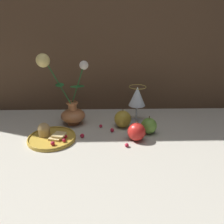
# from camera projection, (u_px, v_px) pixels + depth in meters

# --- Properties ---
(ground_plane) EXTENTS (2.40, 2.40, 0.00)m
(ground_plane) POSITION_uv_depth(u_px,v_px,m) (101.00, 132.00, 1.02)
(ground_plane) COLOR #B7B2A3
(ground_plane) RESTS_ON ground
(vase) EXTENTS (0.23, 0.12, 0.35)m
(vase) POSITION_uv_depth(u_px,v_px,m) (69.00, 104.00, 1.06)
(vase) COLOR #B77042
(vase) RESTS_ON ground_plane
(plate_with_pastries) EXTENTS (0.21, 0.21, 0.07)m
(plate_with_pastries) POSITION_uv_depth(u_px,v_px,m) (50.00, 136.00, 0.95)
(plate_with_pastries) COLOR gold
(plate_with_pastries) RESTS_ON ground_plane
(wine_glass) EXTENTS (0.08, 0.08, 0.19)m
(wine_glass) POSITION_uv_depth(u_px,v_px,m) (137.00, 97.00, 1.08)
(wine_glass) COLOR silver
(wine_glass) RESTS_ON ground_plane
(apple_beside_vase) EXTENTS (0.08, 0.08, 0.09)m
(apple_beside_vase) POSITION_uv_depth(u_px,v_px,m) (123.00, 119.00, 1.06)
(apple_beside_vase) COLOR #B2932D
(apple_beside_vase) RESTS_ON ground_plane
(apple_near_glass) EXTENTS (0.08, 0.08, 0.09)m
(apple_near_glass) POSITION_uv_depth(u_px,v_px,m) (136.00, 132.00, 0.94)
(apple_near_glass) COLOR red
(apple_near_glass) RESTS_ON ground_plane
(apple_at_table_edge) EXTENTS (0.07, 0.07, 0.09)m
(apple_at_table_edge) POSITION_uv_depth(u_px,v_px,m) (149.00, 126.00, 1.00)
(apple_at_table_edge) COLOR #669938
(apple_at_table_edge) RESTS_ON ground_plane
(berry_near_plate) EXTENTS (0.02, 0.02, 0.02)m
(berry_near_plate) POSITION_uv_depth(u_px,v_px,m) (127.00, 145.00, 0.90)
(berry_near_plate) COLOR #AD192D
(berry_near_plate) RESTS_ON ground_plane
(berry_front_center) EXTENTS (0.01, 0.01, 0.01)m
(berry_front_center) POSITION_uv_depth(u_px,v_px,m) (140.00, 125.00, 1.07)
(berry_front_center) COLOR #AD192D
(berry_front_center) RESTS_ON ground_plane
(berry_by_glass_stem) EXTENTS (0.02, 0.02, 0.02)m
(berry_by_glass_stem) POSITION_uv_depth(u_px,v_px,m) (100.00, 126.00, 1.06)
(berry_by_glass_stem) COLOR #AD192D
(berry_by_glass_stem) RESTS_ON ground_plane
(berry_under_candlestick) EXTENTS (0.02, 0.02, 0.02)m
(berry_under_candlestick) POSITION_uv_depth(u_px,v_px,m) (112.00, 130.00, 1.02)
(berry_under_candlestick) COLOR #AD192D
(berry_under_candlestick) RESTS_ON ground_plane
(berry_far_right) EXTENTS (0.02, 0.02, 0.02)m
(berry_far_right) POSITION_uv_depth(u_px,v_px,m) (82.00, 136.00, 0.97)
(berry_far_right) COLOR #AD192D
(berry_far_right) RESTS_ON ground_plane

